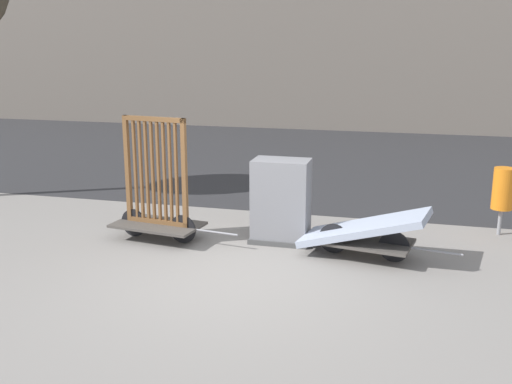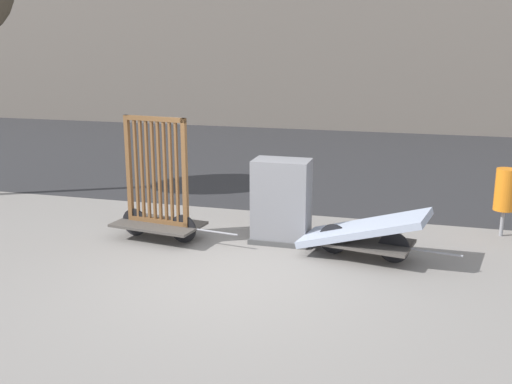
{
  "view_description": "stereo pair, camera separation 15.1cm",
  "coord_description": "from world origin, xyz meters",
  "px_view_note": "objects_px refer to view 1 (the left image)",
  "views": [
    {
      "loc": [
        2.19,
        -7.17,
        3.06
      ],
      "look_at": [
        0.0,
        1.23,
        0.88
      ],
      "focal_mm": 42.0,
      "sensor_mm": 36.0,
      "label": 1
    },
    {
      "loc": [
        2.33,
        -7.13,
        3.06
      ],
      "look_at": [
        0.0,
        1.23,
        0.88
      ],
      "focal_mm": 42.0,
      "sensor_mm": 36.0,
      "label": 2
    }
  ],
  "objects_px": {
    "utility_cabinet": "(281,204)",
    "trash_bin": "(503,189)",
    "bike_cart_with_bedframe": "(157,200)",
    "bike_cart_with_mattress": "(364,231)"
  },
  "relations": [
    {
      "from": "utility_cabinet",
      "to": "trash_bin",
      "type": "relative_size",
      "value": 1.18
    },
    {
      "from": "bike_cart_with_bedframe",
      "to": "utility_cabinet",
      "type": "distance_m",
      "value": 1.95
    },
    {
      "from": "utility_cabinet",
      "to": "trash_bin",
      "type": "distance_m",
      "value": 3.6
    },
    {
      "from": "bike_cart_with_mattress",
      "to": "utility_cabinet",
      "type": "bearing_deg",
      "value": 172.92
    },
    {
      "from": "bike_cart_with_bedframe",
      "to": "trash_bin",
      "type": "relative_size",
      "value": 1.91
    },
    {
      "from": "utility_cabinet",
      "to": "trash_bin",
      "type": "xyz_separation_m",
      "value": [
        3.39,
        1.22,
        0.15
      ]
    },
    {
      "from": "bike_cart_with_bedframe",
      "to": "trash_bin",
      "type": "xyz_separation_m",
      "value": [
        5.29,
        1.64,
        0.12
      ]
    },
    {
      "from": "trash_bin",
      "to": "utility_cabinet",
      "type": "bearing_deg",
      "value": -160.12
    },
    {
      "from": "bike_cart_with_bedframe",
      "to": "utility_cabinet",
      "type": "xyz_separation_m",
      "value": [
        1.91,
        0.41,
        -0.03
      ]
    },
    {
      "from": "bike_cart_with_mattress",
      "to": "utility_cabinet",
      "type": "distance_m",
      "value": 1.4
    }
  ]
}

